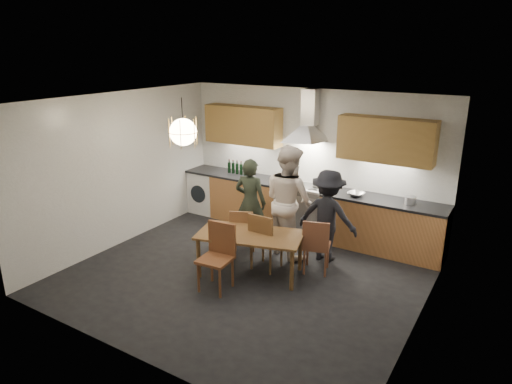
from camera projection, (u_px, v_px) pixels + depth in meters
The scene contains 17 objects.
ground at pixel (245, 275), 6.90m from camera, with size 5.00×5.00×0.00m, color black.
room_shell at pixel (244, 166), 6.38m from camera, with size 5.02×4.52×2.61m.
counter_run at pixel (304, 210), 8.33m from camera, with size 5.00×0.62×0.90m.
range_stove at pixel (303, 210), 8.34m from camera, with size 0.90×0.60×0.92m.
wall_fixtures at pixel (308, 131), 8.00m from camera, with size 4.30×0.54×1.10m.
pendant_lamp at pixel (183, 132), 6.67m from camera, with size 0.43×0.43×0.70m.
dining_table at pixel (250, 238), 6.77m from camera, with size 1.70×1.16×0.65m.
chair_back_left at pixel (242, 230), 7.32m from camera, with size 0.50×0.50×0.83m.
chair_back_mid at pixel (264, 238), 6.90m from camera, with size 0.42×0.42×0.92m.
chair_back_right at pixel (316, 243), 6.80m from camera, with size 0.49×0.49×0.87m.
chair_front at pixel (218, 252), 6.40m from camera, with size 0.46×0.46×0.95m.
person_left at pixel (250, 202), 7.76m from camera, with size 0.56×0.37×1.53m, color black.
person_mid at pixel (289, 201), 7.37m from camera, with size 0.89×0.69×1.83m, color beige.
person_right at pixel (328, 216), 7.20m from camera, with size 0.96×0.55×1.49m, color black.
mixing_bowl at pixel (356, 194), 7.65m from camera, with size 0.27×0.27×0.07m, color silver.
stock_pot at pixel (410, 200), 7.24m from camera, with size 0.17×0.17×0.12m, color silver.
wine_bottles at pixel (237, 167), 8.94m from camera, with size 0.44×0.06×0.26m.
Camera 1 is at (3.38, -5.18, 3.31)m, focal length 32.00 mm.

